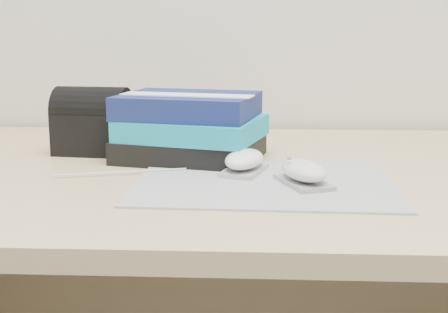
{
  "coord_description": "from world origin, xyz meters",
  "views": [
    {
      "loc": [
        -0.02,
        0.56,
        0.97
      ],
      "look_at": [
        -0.07,
        1.48,
        0.77
      ],
      "focal_mm": 50.0,
      "sensor_mm": 36.0,
      "label": 1
    }
  ],
  "objects_px": {
    "book_stack": "(190,127)",
    "pouch": "(93,121)",
    "mouse_front": "(304,172)",
    "mouse_rear": "(244,161)",
    "desk": "(265,283)"
  },
  "relations": [
    {
      "from": "mouse_rear",
      "to": "pouch",
      "type": "bearing_deg",
      "value": 151.12
    },
    {
      "from": "book_stack",
      "to": "pouch",
      "type": "distance_m",
      "value": 0.19
    },
    {
      "from": "mouse_rear",
      "to": "mouse_front",
      "type": "distance_m",
      "value": 0.12
    },
    {
      "from": "desk",
      "to": "pouch",
      "type": "distance_m",
      "value": 0.44
    },
    {
      "from": "desk",
      "to": "mouse_front",
      "type": "relative_size",
      "value": 13.95
    },
    {
      "from": "mouse_rear",
      "to": "pouch",
      "type": "xyz_separation_m",
      "value": [
        -0.28,
        0.16,
        0.04
      ]
    },
    {
      "from": "mouse_rear",
      "to": "mouse_front",
      "type": "relative_size",
      "value": 0.99
    },
    {
      "from": "mouse_rear",
      "to": "book_stack",
      "type": "bearing_deg",
      "value": 131.0
    },
    {
      "from": "mouse_rear",
      "to": "mouse_front",
      "type": "bearing_deg",
      "value": -39.38
    },
    {
      "from": "mouse_front",
      "to": "book_stack",
      "type": "relative_size",
      "value": 0.41
    },
    {
      "from": "mouse_rear",
      "to": "pouch",
      "type": "distance_m",
      "value": 0.33
    },
    {
      "from": "book_stack",
      "to": "pouch",
      "type": "relative_size",
      "value": 1.96
    },
    {
      "from": "mouse_front",
      "to": "book_stack",
      "type": "height_order",
      "value": "book_stack"
    },
    {
      "from": "book_stack",
      "to": "mouse_rear",
      "type": "bearing_deg",
      "value": -49.0
    },
    {
      "from": "mouse_rear",
      "to": "book_stack",
      "type": "height_order",
      "value": "book_stack"
    }
  ]
}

